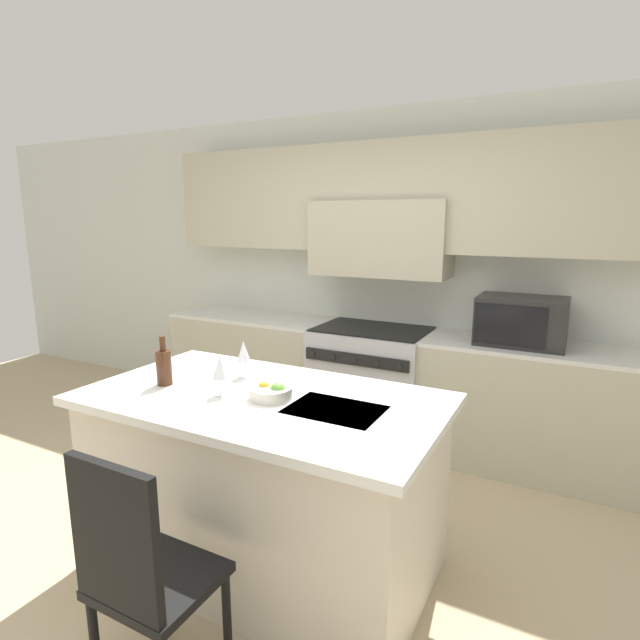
# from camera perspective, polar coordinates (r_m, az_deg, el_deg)

# --- Properties ---
(ground_plane) EXTENTS (10.00, 10.00, 0.00)m
(ground_plane) POSITION_cam_1_polar(r_m,az_deg,el_deg) (2.96, -9.92, -26.47)
(ground_plane) COLOR tan
(back_cabinetry) EXTENTS (10.00, 0.46, 2.70)m
(back_cabinetry) POSITION_cam_1_polar(r_m,az_deg,el_deg) (4.24, 7.56, 8.70)
(back_cabinetry) COLOR silver
(back_cabinetry) RESTS_ON ground_plane
(back_counter) EXTENTS (3.87, 0.62, 0.93)m
(back_counter) POSITION_cam_1_polar(r_m,az_deg,el_deg) (4.23, 5.98, -7.10)
(back_counter) COLOR #B2AD93
(back_counter) RESTS_ON ground_plane
(range_stove) EXTENTS (0.92, 0.70, 0.93)m
(range_stove) POSITION_cam_1_polar(r_m,az_deg,el_deg) (4.21, 5.88, -7.15)
(range_stove) COLOR #B7B7BC
(range_stove) RESTS_ON ground_plane
(microwave) EXTENTS (0.60, 0.41, 0.34)m
(microwave) POSITION_cam_1_polar(r_m,az_deg,el_deg) (3.81, 22.02, -0.09)
(microwave) COLOR black
(microwave) RESTS_ON back_counter
(kitchen_island) EXTENTS (1.82, 1.01, 0.94)m
(kitchen_island) POSITION_cam_1_polar(r_m,az_deg,el_deg) (2.75, -6.42, -17.69)
(kitchen_island) COLOR beige
(kitchen_island) RESTS_ON ground_plane
(island_chair) EXTENTS (0.42, 0.40, 1.02)m
(island_chair) POSITION_cam_1_polar(r_m,az_deg,el_deg) (2.13, -19.83, -25.26)
(island_chair) COLOR black
(island_chair) RESTS_ON ground_plane
(wine_bottle) EXTENTS (0.08, 0.08, 0.27)m
(wine_bottle) POSITION_cam_1_polar(r_m,az_deg,el_deg) (2.79, -17.40, -5.08)
(wine_bottle) COLOR #422314
(wine_bottle) RESTS_ON kitchen_island
(wine_glass_near) EXTENTS (0.08, 0.08, 0.21)m
(wine_glass_near) POSITION_cam_1_polar(r_m,az_deg,el_deg) (2.54, -11.35, -5.43)
(wine_glass_near) COLOR white
(wine_glass_near) RESTS_ON kitchen_island
(wine_glass_far) EXTENTS (0.08, 0.08, 0.21)m
(wine_glass_far) POSITION_cam_1_polar(r_m,az_deg,el_deg) (2.80, -8.73, -3.71)
(wine_glass_far) COLOR white
(wine_glass_far) RESTS_ON kitchen_island
(fruit_bowl) EXTENTS (0.21, 0.21, 0.09)m
(fruit_bowl) POSITION_cam_1_polar(r_m,az_deg,el_deg) (2.49, -5.56, -8.20)
(fruit_bowl) COLOR silver
(fruit_bowl) RESTS_ON kitchen_island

